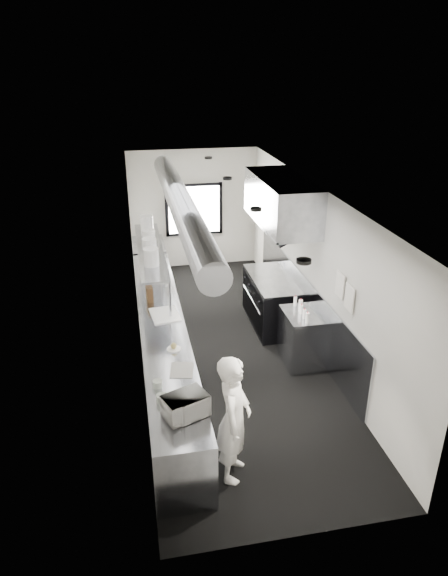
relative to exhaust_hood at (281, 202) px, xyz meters
name	(u,v)px	position (x,y,z in m)	size (l,w,h in m)	color
floor	(227,347)	(-1.10, -0.70, -2.39)	(3.00, 8.00, 0.01)	black
ceiling	(227,191)	(-1.10, -0.70, 0.41)	(3.00, 8.00, 0.01)	beige
wall_back	(194,209)	(-1.10, 3.30, -0.99)	(3.00, 0.02, 2.80)	beige
wall_front	(309,433)	(-1.10, -4.70, -0.99)	(3.00, 0.02, 2.80)	beige
wall_left	(136,281)	(-2.60, -0.70, -0.99)	(0.02, 8.00, 2.80)	beige
wall_right	(313,267)	(0.40, -0.70, -0.99)	(0.02, 8.00, 2.80)	beige
wall_cladding	(303,304)	(0.38, -0.40, -1.84)	(0.03, 5.50, 1.10)	#8F949D
hvac_duct	(180,202)	(-1.80, -0.30, 0.16)	(0.40, 0.40, 6.40)	gray
service_window	(194,210)	(-1.10, 3.26, -0.99)	(1.36, 0.05, 1.25)	white
exhaust_hood	(281,202)	(0.00, 0.00, 0.00)	(0.81, 2.20, 0.88)	#8F949D
prep_counter	(163,345)	(-2.25, -1.20, -1.94)	(0.70, 6.00, 0.90)	#8F949D
pass_shelf	(151,251)	(-2.29, 0.30, -0.86)	(0.45, 3.00, 0.68)	#8F949D
range	(273,301)	(-0.06, 0.00, -1.92)	(0.88, 1.60, 0.94)	black
bottle_station	(303,338)	(0.05, -1.40, -1.94)	(0.65, 0.80, 0.90)	#8F949D
far_work_table	(149,262)	(-2.25, 2.50, -1.94)	(0.70, 1.20, 0.90)	#8F949D
notice_sheet_a	(340,285)	(0.37, -1.90, -0.79)	(0.02, 0.28, 0.38)	white
notice_sheet_b	(349,298)	(0.37, -2.25, -0.84)	(0.02, 0.28, 0.38)	white
line_cook	(234,419)	(-1.61, -3.66, -1.56)	(0.60, 0.40, 1.66)	white
microwave	(185,406)	(-2.17, -3.59, -1.35)	(0.46, 0.35, 0.28)	white
deli_tub_a	(162,398)	(-2.41, -3.28, -1.44)	(0.14, 0.14, 0.10)	#A9B2A4
deli_tub_b	(158,384)	(-2.44, -2.96, -1.45)	(0.12, 0.12, 0.09)	#A9B2A4
newspaper	(182,370)	(-2.10, -2.64, -1.49)	(0.30, 0.38, 0.01)	beige
small_plate	(174,349)	(-2.15, -2.10, -1.48)	(0.20, 0.20, 0.02)	white
pastry	(174,346)	(-2.15, -2.10, -1.43)	(0.09, 0.09, 0.09)	tan
cutting_board	(165,315)	(-2.18, -1.02, -1.48)	(0.43, 0.57, 0.02)	white
knife_block	(149,293)	(-2.39, -0.40, -1.36)	(0.11, 0.23, 0.26)	brown
plate_stack_a	(151,257)	(-2.32, -0.50, -0.67)	(0.25, 0.25, 0.29)	white
plate_stack_b	(150,247)	(-2.32, -0.07, -0.66)	(0.25, 0.25, 0.32)	white
plate_stack_c	(149,239)	(-2.30, 0.37, -0.66)	(0.23, 0.23, 0.32)	white
plate_stack_d	(147,225)	(-2.30, 1.12, -0.63)	(0.24, 0.24, 0.37)	white
squeeze_bottle_a	(307,318)	(-0.02, -1.71, -1.40)	(0.06, 0.06, 0.17)	white
squeeze_bottle_b	(304,314)	(-0.02, -1.56, -1.41)	(0.05, 0.05, 0.16)	white
squeeze_bottle_c	(301,309)	(-0.02, -1.39, -1.41)	(0.05, 0.05, 0.16)	white
squeeze_bottle_d	(300,306)	(0.00, -1.30, -1.39)	(0.07, 0.07, 0.20)	white
squeeze_bottle_e	(295,301)	(-0.02, -1.09, -1.41)	(0.05, 0.05, 0.16)	white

